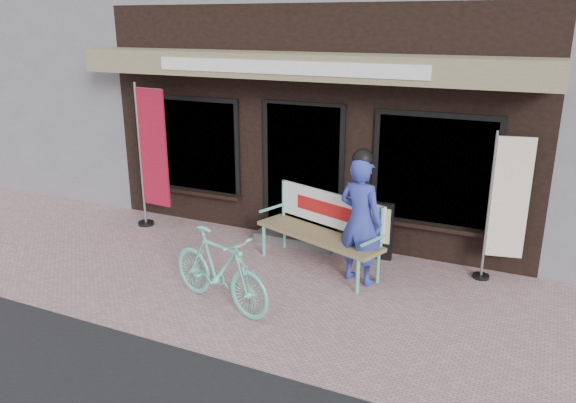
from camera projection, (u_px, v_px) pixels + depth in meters
The scene contains 9 objects.
ground at pixel (242, 289), 7.35m from camera, with size 70.00×70.00×0.00m, color #B98D91.
storefront at pixel (366, 41), 10.72m from camera, with size 7.00×6.77×6.00m.
neighbor_left_near at pixel (58, 27), 14.54m from camera, with size 10.00×7.00×6.40m, color slate.
bench at pixel (323, 225), 7.86m from camera, with size 2.03×1.12×1.07m.
person at pixel (360, 218), 7.32m from camera, with size 0.71×0.56×1.83m.
bicycle at pixel (220, 269), 6.78m from camera, with size 0.46×1.64×0.98m, color #66C8B2.
nobori_red at pixel (152, 156), 9.18m from camera, with size 0.71×0.28×2.43m.
nobori_cream at pixel (506, 206), 7.30m from camera, with size 0.61×0.26×2.04m.
menu_stand at pixel (378, 230), 8.18m from camera, with size 0.44×0.11×0.87m.
Camera 1 is at (3.36, -5.77, 3.35)m, focal length 35.00 mm.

